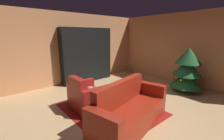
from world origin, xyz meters
TOP-DOWN VIEW (x-y plane):
  - ground_plane at (0.00, 0.00)m, footprint 7.58×7.58m
  - wall_back at (0.00, 3.19)m, footprint 5.82×0.06m
  - wall_left at (-2.88, 0.00)m, footprint 0.06×6.44m
  - area_rug at (-0.09, -0.32)m, footprint 2.36×1.98m
  - bookshelf_unit at (-2.63, 0.67)m, footprint 0.36×2.15m
  - armchair_red at (-0.50, -0.74)m, footprint 0.95×0.77m
  - couch_red at (0.70, -0.45)m, footprint 1.15×2.12m
  - coffee_table at (0.09, -0.32)m, footprint 0.72×0.72m
  - book_stack_on_table at (0.03, -0.37)m, footprint 0.18×0.17m
  - bottle_on_table at (0.01, -0.14)m, footprint 0.06×0.06m
  - decorated_tree at (0.54, 2.44)m, footprint 1.02×1.02m

SIDE VIEW (x-z plane):
  - ground_plane at x=0.00m, z-range 0.00..0.00m
  - area_rug at x=-0.09m, z-range 0.00..0.01m
  - armchair_red at x=-0.50m, z-range -0.13..0.75m
  - couch_red at x=0.70m, z-range -0.15..0.79m
  - coffee_table at x=0.09m, z-range 0.17..0.58m
  - book_stack_on_table at x=0.03m, z-range 0.41..0.52m
  - bottle_on_table at x=0.01m, z-range 0.39..0.62m
  - decorated_tree at x=0.54m, z-range 0.02..1.50m
  - bookshelf_unit at x=-2.63m, z-range -0.01..2.14m
  - wall_back at x=0.00m, z-range 0.00..2.69m
  - wall_left at x=-2.88m, z-range 0.00..2.69m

